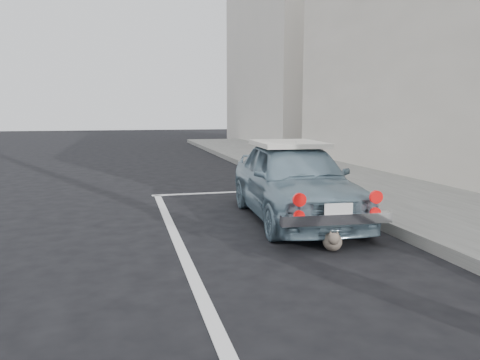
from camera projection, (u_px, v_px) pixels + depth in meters
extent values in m
cube|color=white|center=(347.00, 1.00, 12.91)|extent=(0.10, 2.00, 1.60)
cube|color=beige|center=(283.00, 62.00, 23.00)|extent=(3.50, 10.00, 8.00)
cube|color=silver|center=(229.00, 192.00, 9.21)|extent=(3.00, 0.12, 0.01)
cube|color=silver|center=(180.00, 246.00, 5.51)|extent=(0.12, 7.00, 0.01)
imported|color=#718D9E|center=(294.00, 180.00, 6.84)|extent=(1.59, 3.48, 1.16)
cube|color=silver|center=(288.00, 144.00, 7.10)|extent=(1.04, 1.35, 0.07)
cube|color=silver|center=(337.00, 219.00, 5.27)|extent=(1.31, 0.21, 0.12)
cube|color=white|center=(339.00, 211.00, 5.21)|extent=(0.33, 0.04, 0.17)
cylinder|color=red|center=(299.00, 200.00, 5.12)|extent=(0.15, 0.05, 0.15)
cylinder|color=red|center=(376.00, 197.00, 5.28)|extent=(0.15, 0.05, 0.15)
cylinder|color=red|center=(299.00, 216.00, 5.15)|extent=(0.12, 0.05, 0.12)
cylinder|color=red|center=(375.00, 213.00, 5.31)|extent=(0.12, 0.05, 0.12)
ellipsoid|color=#756959|center=(332.00, 241.00, 5.35)|extent=(0.33, 0.40, 0.21)
sphere|color=#756959|center=(334.00, 238.00, 5.19)|extent=(0.13, 0.13, 0.13)
cone|color=#756959|center=(331.00, 232.00, 5.18)|extent=(0.05, 0.05, 0.05)
cone|color=#756959|center=(337.00, 232.00, 5.18)|extent=(0.05, 0.05, 0.05)
cylinder|color=#756959|center=(335.00, 243.00, 5.53)|extent=(0.04, 0.23, 0.03)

